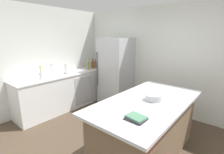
# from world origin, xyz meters

# --- Properties ---
(wall_rear) EXTENTS (6.00, 0.10, 2.60)m
(wall_rear) POSITION_xyz_m (0.00, 2.25, 1.30)
(wall_rear) COLOR silver
(wall_rear) RESTS_ON ground_plane
(wall_left) EXTENTS (0.10, 6.00, 2.60)m
(wall_left) POSITION_xyz_m (-2.45, 0.00, 1.30)
(wall_left) COLOR silver
(wall_left) RESTS_ON ground_plane
(counter_run_left) EXTENTS (0.69, 2.65, 0.92)m
(counter_run_left) POSITION_xyz_m (-2.07, 0.79, 0.46)
(counter_run_left) COLOR white
(counter_run_left) RESTS_ON ground_plane
(kitchen_island) EXTENTS (1.05, 2.03, 0.93)m
(kitchen_island) POSITION_xyz_m (0.49, 0.50, 0.47)
(kitchen_island) COLOR #7A6047
(kitchen_island) RESTS_ON ground_plane
(refrigerator) EXTENTS (0.78, 0.77, 1.83)m
(refrigerator) POSITION_xyz_m (-1.20, 1.83, 0.92)
(refrigerator) COLOR #B7BABF
(refrigerator) RESTS_ON ground_plane
(sink_faucet) EXTENTS (0.15, 0.05, 0.30)m
(sink_faucet) POSITION_xyz_m (-2.12, 0.43, 1.08)
(sink_faucet) COLOR silver
(sink_faucet) RESTS_ON counter_run_left
(flower_vase) EXTENTS (0.09, 0.09, 0.31)m
(flower_vase) POSITION_xyz_m (-1.99, 0.09, 1.02)
(flower_vase) COLOR silver
(flower_vase) RESTS_ON counter_run_left
(paper_towel_roll) EXTENTS (0.14, 0.14, 0.31)m
(paper_towel_roll) POSITION_xyz_m (-2.06, 0.82, 1.06)
(paper_towel_roll) COLOR gray
(paper_towel_roll) RESTS_ON counter_run_left
(gin_bottle) EXTENTS (0.08, 0.08, 0.30)m
(gin_bottle) POSITION_xyz_m (-2.08, 2.00, 1.04)
(gin_bottle) COLOR #8CB79E
(gin_bottle) RESTS_ON counter_run_left
(syrup_bottle) EXTENTS (0.06, 0.06, 0.24)m
(syrup_bottle) POSITION_xyz_m (-2.00, 1.90, 1.02)
(syrup_bottle) COLOR #5B3319
(syrup_bottle) RESTS_ON counter_run_left
(vinegar_bottle) EXTENTS (0.05, 0.05, 0.29)m
(vinegar_bottle) POSITION_xyz_m (-1.98, 1.80, 1.04)
(vinegar_bottle) COLOR #994C23
(vinegar_bottle) RESTS_ON counter_run_left
(whiskey_bottle) EXTENTS (0.08, 0.08, 0.28)m
(whiskey_bottle) POSITION_xyz_m (-2.02, 1.72, 1.04)
(whiskey_bottle) COLOR brown
(whiskey_bottle) RESTS_ON counter_run_left
(hot_sauce_bottle) EXTENTS (0.05, 0.05, 0.22)m
(hot_sauce_bottle) POSITION_xyz_m (-2.10, 1.61, 1.01)
(hot_sauce_bottle) COLOR red
(hot_sauce_bottle) RESTS_ON counter_run_left
(olive_oil_bottle) EXTENTS (0.06, 0.06, 0.32)m
(olive_oil_bottle) POSITION_xyz_m (-1.99, 1.53, 1.05)
(olive_oil_bottle) COLOR olive
(olive_oil_bottle) RESTS_ON counter_run_left
(cookbook_stack) EXTENTS (0.24, 0.19, 0.05)m
(cookbook_stack) POSITION_xyz_m (0.67, -0.13, 0.95)
(cookbook_stack) COLOR #2D2D33
(cookbook_stack) RESTS_ON kitchen_island
(mixing_bowl) EXTENTS (0.25, 0.25, 0.09)m
(mixing_bowl) POSITION_xyz_m (0.55, 0.55, 0.98)
(mixing_bowl) COLOR #B2B5BA
(mixing_bowl) RESTS_ON kitchen_island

